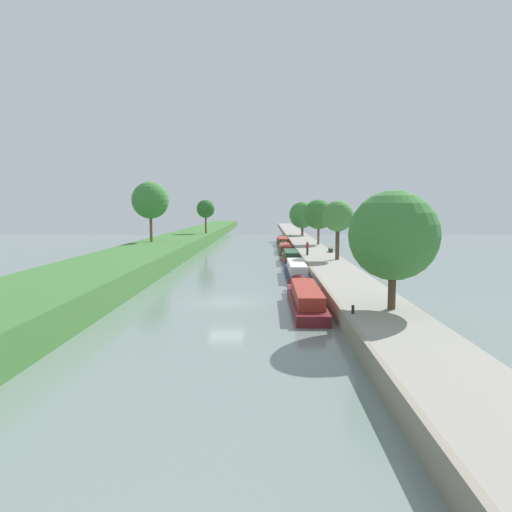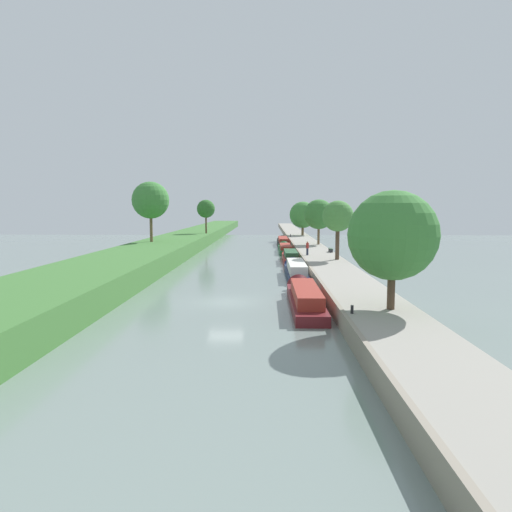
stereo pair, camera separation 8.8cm
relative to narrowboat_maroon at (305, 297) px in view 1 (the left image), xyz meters
The scene contains 19 objects.
ground_plane 5.64m from the narrowboat_maroon, behind, with size 160.00×160.00×0.00m, color slate.
left_grassy_bank 16.92m from the narrowboat_maroon, behind, with size 8.31×260.00×1.97m.
right_towpath 3.91m from the narrowboat_maroon, 13.09° to the left, with size 4.30×260.00×1.08m.
stone_quay 1.78m from the narrowboat_maroon, 29.94° to the left, with size 0.25×260.00×1.13m.
narrowboat_maroon is the anchor object (origin of this frame).
narrowboat_navy 13.87m from the narrowboat_maroon, 88.90° to the left, with size 1.92×12.09×2.10m.
narrowboat_red 25.65m from the narrowboat_maroon, 89.31° to the left, with size 1.81×10.10×1.94m.
narrowboat_green 38.43m from the narrowboat_maroon, 89.73° to the left, with size 1.92×11.89×1.82m.
narrowboat_black 50.99m from the narrowboat_maroon, 89.70° to the left, with size 1.87×13.90×1.99m.
tree_rightbank_near 8.68m from the narrowboat_maroon, 54.10° to the right, with size 4.96×4.96×6.61m.
tree_rightbank_midnear 20.00m from the narrowboat_maroon, 74.84° to the left, with size 3.35×3.35×6.39m.
tree_rightbank_midfar 39.77m from the narrowboat_maroon, 82.29° to the left, with size 4.53×4.53×6.85m.
tree_rightbank_far 62.78m from the narrowboat_maroon, 85.72° to the left, with size 5.35×5.35×6.80m.
tree_leftbank_downstream 55.12m from the narrowboat_maroon, 104.53° to the left, with size 3.31×3.31×6.13m.
tree_leftbank_upstream 37.73m from the narrowboat_maroon, 120.14° to the left, with size 5.08×5.08×8.28m.
person_walking 23.36m from the narrowboat_maroon, 84.54° to the left, with size 0.34×0.34×1.66m.
mooring_bollard_near 7.40m from the narrowboat_maroon, 74.53° to the right, with size 0.16×0.16×0.45m.
mooring_bollard_far 57.71m from the narrowboat_maroon, 88.05° to the left, with size 0.16×0.16×0.45m.
park_bench 27.63m from the narrowboat_maroon, 78.49° to the left, with size 0.44×1.50×0.47m.
Camera 1 is at (2.84, -32.33, 6.74)m, focal length 32.40 mm.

